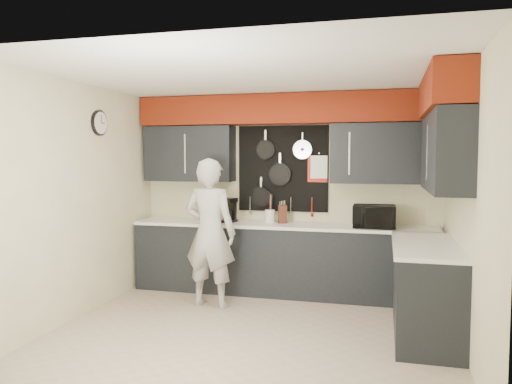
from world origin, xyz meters
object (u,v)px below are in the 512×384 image
(microwave, at_px, (374,216))
(coffee_maker, at_px, (229,210))
(knife_block, at_px, (282,214))
(utensil_crock, at_px, (270,216))
(person, at_px, (210,233))

(microwave, relative_size, coffee_maker, 1.57)
(knife_block, xyz_separation_m, coffee_maker, (-0.71, -0.08, 0.05))
(utensil_crock, bearing_deg, knife_block, -3.77)
(coffee_maker, bearing_deg, knife_block, 18.64)
(microwave, distance_m, person, 2.00)
(microwave, distance_m, coffee_maker, 1.88)
(microwave, bearing_deg, person, -161.67)
(utensil_crock, relative_size, coffee_maker, 0.53)
(microwave, bearing_deg, coffee_maker, 177.12)
(knife_block, bearing_deg, utensil_crock, 156.50)
(microwave, xyz_separation_m, person, (-1.88, -0.64, -0.18))
(microwave, height_order, utensil_crock, microwave)
(knife_block, relative_size, person, 0.13)
(knife_block, distance_m, utensil_crock, 0.17)
(person, bearing_deg, utensil_crock, -118.28)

